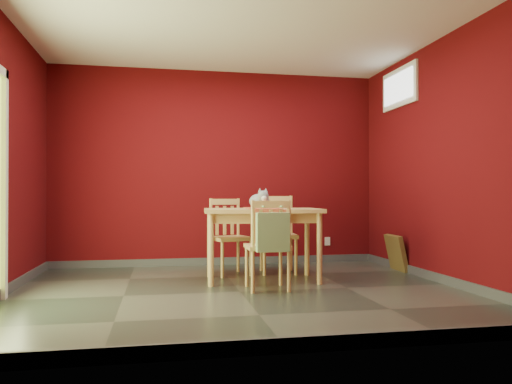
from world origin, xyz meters
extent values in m
plane|color=#2D342D|center=(0.00, 0.00, 0.00)|extent=(4.50, 4.50, 0.00)
plane|color=#4C070B|center=(0.00, 2.00, 1.35)|extent=(4.50, 0.00, 4.50)
plane|color=#4C070B|center=(0.00, -2.00, 1.35)|extent=(4.50, 0.00, 4.50)
plane|color=#4C070B|center=(2.25, 0.00, 1.35)|extent=(0.00, 4.00, 4.00)
plane|color=white|center=(0.00, 0.00, 2.70)|extent=(4.50, 4.50, 0.00)
cube|color=#3F4244|center=(0.00, 1.99, 0.05)|extent=(4.50, 0.02, 0.10)
cube|color=#3F4244|center=(0.00, -1.99, 0.05)|extent=(4.50, 0.02, 0.10)
cube|color=#3F4244|center=(2.24, 0.00, 0.05)|extent=(0.03, 4.00, 0.10)
cube|color=white|center=(-2.21, 0.06, 1.06)|extent=(0.06, 0.08, 2.13)
cube|color=white|center=(2.23, 1.00, 2.35)|extent=(0.03, 0.90, 0.50)
cube|color=white|center=(2.21, 1.00, 2.35)|extent=(0.02, 0.76, 0.36)
cube|color=silver|center=(1.60, 1.99, 0.30)|extent=(0.08, 0.02, 0.12)
cube|color=tan|center=(0.35, 0.61, 0.79)|extent=(1.35, 0.86, 0.04)
cube|color=tan|center=(0.35, 0.61, 0.72)|extent=(1.22, 0.72, 0.11)
cylinder|color=tan|center=(-0.26, 0.34, 0.38)|extent=(0.06, 0.06, 0.77)
cylinder|color=tan|center=(-0.21, 0.96, 0.38)|extent=(0.06, 0.06, 0.77)
cylinder|color=tan|center=(0.91, 0.25, 0.38)|extent=(0.06, 0.06, 0.77)
cylinder|color=tan|center=(0.96, 0.88, 0.38)|extent=(0.06, 0.06, 0.77)
cube|color=#B54E32|center=(0.35, 0.61, 0.82)|extent=(0.42, 0.77, 0.01)
cube|color=#B54E32|center=(0.35, 0.23, 0.63)|extent=(0.36, 0.04, 0.37)
cube|color=tan|center=(0.06, 1.08, 0.44)|extent=(0.53, 0.53, 0.04)
cylinder|color=tan|center=(-0.07, 0.85, 0.21)|extent=(0.04, 0.04, 0.42)
cylinder|color=tan|center=(-0.17, 1.21, 0.21)|extent=(0.04, 0.04, 0.42)
cylinder|color=tan|center=(0.28, 0.95, 0.21)|extent=(0.04, 0.04, 0.42)
cylinder|color=tan|center=(0.18, 1.31, 0.21)|extent=(0.04, 0.04, 0.42)
cylinder|color=tan|center=(-0.17, 1.21, 0.69)|extent=(0.04, 0.04, 0.46)
cylinder|color=tan|center=(0.18, 1.31, 0.69)|extent=(0.04, 0.04, 0.46)
cube|color=tan|center=(0.01, 1.26, 0.88)|extent=(0.39, 0.14, 0.07)
cube|color=tan|center=(-0.09, 1.23, 0.65)|extent=(0.04, 0.03, 0.36)
cube|color=tan|center=(0.01, 1.26, 0.65)|extent=(0.04, 0.03, 0.36)
cube|color=tan|center=(0.11, 1.29, 0.65)|extent=(0.04, 0.03, 0.36)
cube|color=tan|center=(0.66, 1.11, 0.46)|extent=(0.49, 0.49, 0.04)
cylinder|color=tan|center=(0.45, 0.94, 0.22)|extent=(0.04, 0.04, 0.44)
cylinder|color=tan|center=(0.49, 1.32, 0.22)|extent=(0.04, 0.04, 0.44)
cylinder|color=tan|center=(0.83, 0.90, 0.22)|extent=(0.04, 0.04, 0.44)
cylinder|color=tan|center=(0.87, 1.28, 0.22)|extent=(0.04, 0.04, 0.44)
cylinder|color=tan|center=(0.49, 1.32, 0.72)|extent=(0.04, 0.04, 0.48)
cylinder|color=tan|center=(0.87, 1.28, 0.72)|extent=(0.04, 0.04, 0.48)
cube|color=tan|center=(0.68, 1.30, 0.92)|extent=(0.41, 0.08, 0.07)
cube|color=tan|center=(0.57, 1.32, 0.68)|extent=(0.04, 0.03, 0.37)
cube|color=tan|center=(0.68, 1.30, 0.68)|extent=(0.04, 0.03, 0.37)
cube|color=tan|center=(0.78, 1.29, 0.68)|extent=(0.04, 0.03, 0.37)
cube|color=tan|center=(0.30, 0.07, 0.44)|extent=(0.43, 0.43, 0.04)
cylinder|color=tan|center=(0.48, 0.25, 0.21)|extent=(0.04, 0.04, 0.42)
cylinder|color=tan|center=(0.48, -0.11, 0.21)|extent=(0.04, 0.04, 0.42)
cylinder|color=tan|center=(0.11, 0.26, 0.21)|extent=(0.04, 0.04, 0.42)
cylinder|color=tan|center=(0.11, -0.11, 0.21)|extent=(0.04, 0.04, 0.42)
cylinder|color=tan|center=(0.48, -0.11, 0.69)|extent=(0.04, 0.04, 0.46)
cylinder|color=tan|center=(0.11, -0.11, 0.69)|extent=(0.04, 0.04, 0.46)
cube|color=tan|center=(0.29, -0.11, 0.87)|extent=(0.39, 0.04, 0.07)
cube|color=tan|center=(0.39, -0.11, 0.64)|extent=(0.04, 0.02, 0.36)
cube|color=tan|center=(0.29, -0.11, 0.64)|extent=(0.04, 0.02, 0.36)
cube|color=tan|center=(0.19, -0.11, 0.64)|extent=(0.04, 0.02, 0.36)
cube|color=#80AE6F|center=(0.29, -0.19, 0.60)|extent=(0.32, 0.10, 0.38)
cylinder|color=#80AE6F|center=(0.20, -0.13, 0.85)|extent=(0.02, 0.16, 0.02)
cylinder|color=#80AE6F|center=(0.38, -0.13, 0.85)|extent=(0.02, 0.16, 0.02)
cube|color=brown|center=(2.19, 1.02, 0.23)|extent=(0.17, 0.46, 0.46)
cube|color=black|center=(2.19, 1.02, 0.23)|extent=(0.11, 0.32, 0.32)
camera|label=1|loc=(-0.78, -4.92, 0.95)|focal=35.00mm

